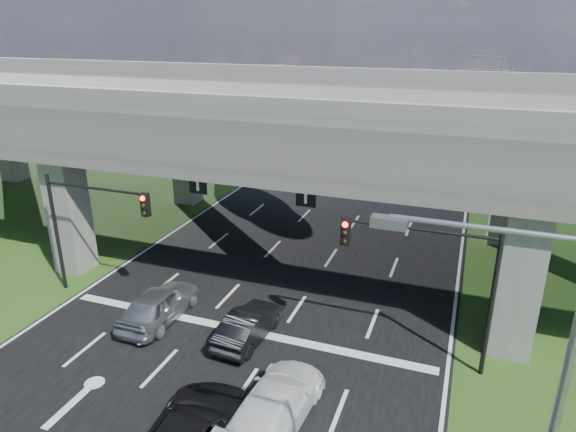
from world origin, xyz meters
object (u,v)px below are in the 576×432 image
Objects in this scene: streetlight_beyond at (494,98)px; signal_left at (89,216)px; signal_right at (433,268)px; car_white at (275,403)px; car_dark at (249,325)px; car_silver at (159,304)px; streetlight_far at (497,129)px.

signal_left is at bearing -116.43° from streetlight_beyond.
streetlight_beyond reaches higher than signal_right.
streetlight_beyond is at bearing -95.50° from car_white.
car_dark is at bearing -6.31° from signal_left.
signal_right is at bearing -175.51° from car_silver.
car_white is at bearing 127.79° from car_dark.
signal_right is 1.00× the size of signal_left.
signal_left is 1.45× the size of car_dark.
streetlight_far is at bearing 48.22° from signal_left.
streetlight_far reaches higher than signal_left.
streetlight_far is 2.41× the size of car_dark.
streetlight_beyond reaches higher than car_dark.
car_dark is at bearing -172.47° from signal_right.
streetlight_far is at bearing -101.10° from car_white.
streetlight_beyond is at bearing -100.73° from car_dark.
car_silver is at bearing -110.47° from streetlight_beyond.
car_silver is 0.90× the size of car_white.
streetlight_far is at bearing -110.59° from car_dark.
car_white is at bearing -24.09° from signal_left.
car_dark is at bearing -52.13° from car_white.
signal_right is at bearing -126.85° from car_white.
signal_left is at bearing -20.48° from car_white.
streetlight_beyond is (0.00, 16.00, 0.00)m from streetlight_far.
signal_left is (-15.65, 0.00, 0.00)m from signal_right.
streetlight_beyond is at bearing 63.57° from signal_left.
streetlight_far is 1.00× the size of streetlight_beyond.
signal_right is at bearing -168.94° from car_dark.
car_dark is at bearing -104.26° from streetlight_beyond.
signal_left is 9.25m from car_dark.
signal_right reaches higher than car_silver.
signal_left is at bearing 180.00° from signal_right.
streetlight_far is 23.57m from car_dark.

